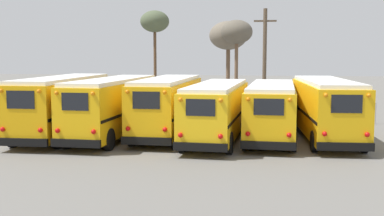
{
  "coord_description": "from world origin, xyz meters",
  "views": [
    {
      "loc": [
        3.8,
        -25.84,
        4.56
      ],
      "look_at": [
        0.0,
        0.1,
        1.64
      ],
      "focal_mm": 45.0,
      "sensor_mm": 36.0,
      "label": 1
    }
  ],
  "objects": [
    {
      "name": "ground_plane",
      "position": [
        0.0,
        0.0,
        0.0
      ],
      "size": [
        160.0,
        160.0,
        0.0
      ],
      "primitive_type": "plane",
      "color": "#66635E"
    },
    {
      "name": "school_bus_2",
      "position": [
        -1.44,
        0.55,
        1.76
      ],
      "size": [
        2.65,
        9.6,
        3.25
      ],
      "color": "#EAAA0F",
      "rests_on": "ground"
    },
    {
      "name": "school_bus_4",
      "position": [
        4.32,
        0.39,
        1.63
      ],
      "size": [
        2.92,
        9.76,
        3.0
      ],
      "color": "#EAAA0F",
      "rests_on": "ground"
    },
    {
      "name": "bare_tree_2",
      "position": [
        1.28,
        20.93,
        6.61
      ],
      "size": [
        3.06,
        3.06,
        7.87
      ],
      "color": "brown",
      "rests_on": "ground"
    },
    {
      "name": "fence_line",
      "position": [
        -0.0,
        6.92,
        0.99
      ],
      "size": [
        22.47,
        0.06,
        1.42
      ],
      "color": "#939399",
      "rests_on": "ground"
    },
    {
      "name": "school_bus_3",
      "position": [
        1.44,
        -0.37,
        1.66
      ],
      "size": [
        2.95,
        10.23,
        3.03
      ],
      "color": "yellow",
      "rests_on": "ground"
    },
    {
      "name": "school_bus_5",
      "position": [
        7.2,
        0.78,
        1.75
      ],
      "size": [
        2.99,
        10.33,
        3.22
      ],
      "color": "#EAAA0F",
      "rests_on": "ground"
    },
    {
      "name": "school_bus_1",
      "position": [
        -4.32,
        -0.36,
        1.77
      ],
      "size": [
        2.81,
        10.16,
        3.25
      ],
      "color": "#EAAA0F",
      "rests_on": "ground"
    },
    {
      "name": "bare_tree_0",
      "position": [
        0.21,
        24.85,
        6.46
      ],
      "size": [
        3.97,
        3.97,
        8.03
      ],
      "color": "brown",
      "rests_on": "ground"
    },
    {
      "name": "school_bus_0",
      "position": [
        -7.2,
        -0.47,
        1.81
      ],
      "size": [
        2.67,
        9.89,
        3.33
      ],
      "color": "#E5A00C",
      "rests_on": "ground"
    },
    {
      "name": "utility_pole",
      "position": [
        3.95,
        13.44,
        4.23
      ],
      "size": [
        1.8,
        0.31,
        8.21
      ],
      "color": "brown",
      "rests_on": "ground"
    },
    {
      "name": "bare_tree_1",
      "position": [
        -6.21,
        18.54,
        7.48
      ],
      "size": [
        2.69,
        2.69,
        8.64
      ],
      "color": "brown",
      "rests_on": "ground"
    }
  ]
}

